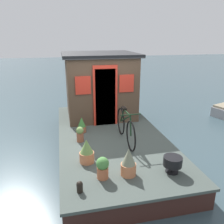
# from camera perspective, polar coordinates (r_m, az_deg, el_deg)

# --- Properties ---
(ground_plane) EXTENTS (60.00, 60.00, 0.00)m
(ground_plane) POSITION_cam_1_polar(r_m,az_deg,el_deg) (6.62, -0.38, -9.37)
(ground_plane) COLOR #384C54
(houseboat_deck) EXTENTS (5.60, 2.81, 0.50)m
(houseboat_deck) POSITION_cam_1_polar(r_m,az_deg,el_deg) (6.51, -0.39, -7.41)
(houseboat_deck) COLOR #424C47
(houseboat_deck) RESTS_ON ground_plane
(houseboat_cabin) EXTENTS (2.17, 2.34, 2.07)m
(houseboat_cabin) POSITION_cam_1_polar(r_m,az_deg,el_deg) (7.67, -3.11, 6.85)
(houseboat_cabin) COLOR #4C3828
(houseboat_cabin) RESTS_ON houseboat_deck
(bicycle) EXTENTS (1.73, 0.50, 0.88)m
(bicycle) POSITION_cam_1_polar(r_m,az_deg,el_deg) (5.81, 3.38, -3.66)
(bicycle) COLOR black
(bicycle) RESTS_ON houseboat_deck
(potted_plant_lavender) EXTENTS (0.32, 0.32, 0.52)m
(potted_plant_lavender) POSITION_cam_1_polar(r_m,az_deg,el_deg) (4.97, -6.34, -9.80)
(potted_plant_lavender) COLOR #C6754C
(potted_plant_lavender) RESTS_ON houseboat_deck
(potted_plant_thyme) EXTENTS (0.25, 0.25, 0.44)m
(potted_plant_thyme) POSITION_cam_1_polar(r_m,az_deg,el_deg) (4.45, -2.36, -13.63)
(potted_plant_thyme) COLOR #B2603D
(potted_plant_thyme) RESTS_ON houseboat_deck
(potted_plant_mint) EXTENTS (0.30, 0.30, 0.57)m
(potted_plant_mint) POSITION_cam_1_polar(r_m,az_deg,el_deg) (4.53, 4.14, -12.46)
(potted_plant_mint) COLOR #C6754C
(potted_plant_mint) RESTS_ON houseboat_deck
(potted_plant_rosemary) EXTENTS (0.19, 0.19, 0.40)m
(potted_plant_rosemary) POSITION_cam_1_polar(r_m,az_deg,el_deg) (5.93, -7.97, -5.44)
(potted_plant_rosemary) COLOR #935138
(potted_plant_rosemary) RESTS_ON houseboat_deck
(potted_plant_geranium) EXTENTS (0.24, 0.24, 0.44)m
(potted_plant_geranium) POSITION_cam_1_polar(r_m,az_deg,el_deg) (6.48, -7.56, -3.25)
(potted_plant_geranium) COLOR #935138
(potted_plant_geranium) RESTS_ON houseboat_deck
(charcoal_grill) EXTENTS (0.37, 0.37, 0.33)m
(charcoal_grill) POSITION_cam_1_polar(r_m,az_deg,el_deg) (4.78, 14.88, -11.92)
(charcoal_grill) COLOR black
(charcoal_grill) RESTS_ON houseboat_deck
(mooring_bollard) EXTENTS (0.11, 0.11, 0.21)m
(mooring_bollard) POSITION_cam_1_polar(r_m,az_deg,el_deg) (4.21, -8.06, -17.89)
(mooring_bollard) COLOR black
(mooring_bollard) RESTS_ON houseboat_deck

